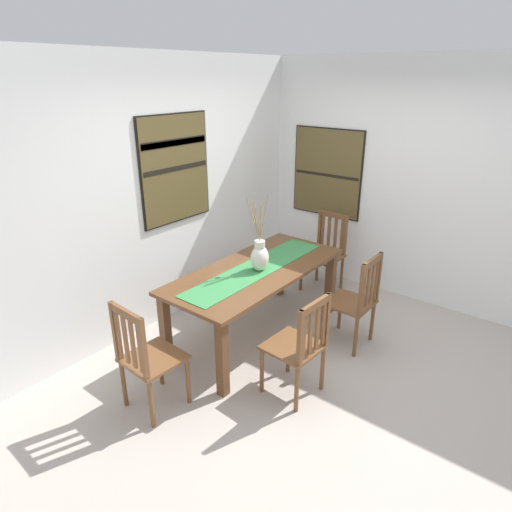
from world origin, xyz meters
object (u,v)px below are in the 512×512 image
object	(u,v)px
dining_table	(257,279)
chair_2	(326,251)
chair_1	(299,345)
painting_on_side_wall	(327,173)
centerpiece_vase	(260,256)
painting_on_back_wall	(175,169)
chair_3	(146,357)
chair_0	(356,300)

from	to	relation	value
dining_table	chair_2	world-z (taller)	chair_2
chair_1	painting_on_side_wall	bearing A→B (deg)	25.87
centerpiece_vase	painting_on_back_wall	distance (m)	1.27
painting_on_back_wall	centerpiece_vase	bearing A→B (deg)	-87.71
chair_1	chair_2	world-z (taller)	chair_2
chair_3	chair_0	bearing A→B (deg)	-24.77
chair_0	chair_2	distance (m)	1.26
chair_1	centerpiece_vase	bearing A→B (deg)	58.04
chair_0	chair_2	bearing A→B (deg)	43.00
chair_3	chair_1	bearing A→B (deg)	-43.51
dining_table	chair_1	size ratio (longest dim) A/B	2.11
chair_1	painting_on_back_wall	xyz separation A→B (m)	(0.44, 1.84, 1.12)
centerpiece_vase	painting_on_side_wall	xyz separation A→B (m)	(1.79, 0.33, 0.46)
painting_on_side_wall	chair_3	bearing A→B (deg)	-174.97
chair_0	chair_2	world-z (taller)	chair_0
chair_3	painting_on_side_wall	bearing A→B (deg)	5.03
dining_table	painting_on_back_wall	xyz separation A→B (m)	(-0.06, 1.01, 0.96)
centerpiece_vase	chair_3	distance (m)	1.42
painting_on_back_wall	chair_3	bearing A→B (deg)	-142.43
chair_0	painting_on_side_wall	distance (m)	1.93
painting_on_back_wall	dining_table	bearing A→B (deg)	-86.88
chair_2	chair_3	world-z (taller)	chair_3
chair_0	chair_1	distance (m)	0.96
dining_table	chair_3	xyz separation A→B (m)	(-1.37, 0.00, -0.15)
chair_1	chair_2	distance (m)	2.06
chair_3	painting_on_back_wall	world-z (taller)	painting_on_back_wall
chair_0	painting_on_side_wall	world-z (taller)	painting_on_side_wall
painting_on_side_wall	painting_on_back_wall	bearing A→B (deg)	158.19
chair_1	chair_3	xyz separation A→B (m)	(-0.87, 0.83, 0.01)
painting_on_back_wall	painting_on_side_wall	size ratio (longest dim) A/B	1.01
chair_0	painting_on_back_wall	xyz separation A→B (m)	(-0.52, 1.85, 1.11)
chair_2	chair_0	bearing A→B (deg)	-137.00
chair_2	painting_on_back_wall	distance (m)	2.07
dining_table	painting_on_back_wall	distance (m)	1.39
dining_table	painting_on_side_wall	distance (m)	1.94
painting_on_back_wall	painting_on_side_wall	xyz separation A→B (m)	(1.83, -0.73, -0.25)
painting_on_back_wall	chair_2	bearing A→B (deg)	-34.82
centerpiece_vase	chair_1	bearing A→B (deg)	-121.96
chair_1	chair_2	size ratio (longest dim) A/B	0.97
painting_on_side_wall	chair_2	bearing A→B (deg)	-146.43
dining_table	chair_1	xyz separation A→B (m)	(-0.50, -0.83, -0.16)
centerpiece_vase	chair_1	size ratio (longest dim) A/B	0.84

